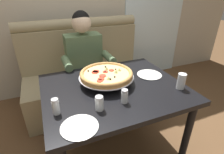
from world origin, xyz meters
TOP-DOWN VIEW (x-y plane):
  - ground_plane at (0.00, 0.00)m, footprint 16.00×16.00m
  - booth_bench at (0.00, 0.93)m, footprint 1.60×0.78m
  - dining_table at (0.00, 0.00)m, footprint 1.15×0.93m
  - diner_main at (-0.06, 0.67)m, footprint 0.54×0.64m
  - pizza at (-0.03, 0.08)m, footprint 0.47×0.47m
  - shaker_pepper_flakes at (-0.48, -0.18)m, footprint 0.05×0.05m
  - shaker_parmesan at (-0.02, -0.23)m, footprint 0.05×0.05m
  - shaker_oregano at (-0.21, -0.25)m, footprint 0.06×0.06m
  - plate_near_left at (-0.37, -0.36)m, footprint 0.23×0.23m
  - plate_near_right at (0.39, 0.07)m, footprint 0.23×0.23m
  - drinking_glass at (0.49, -0.23)m, footprint 0.07×0.07m

SIDE VIEW (x-z plane):
  - ground_plane at x=0.00m, z-range 0.00..0.00m
  - booth_bench at x=0.00m, z-range -0.17..0.96m
  - dining_table at x=0.00m, z-range 0.28..1.04m
  - diner_main at x=-0.06m, z-range 0.07..1.35m
  - plate_near_left at x=-0.37m, z-range 0.75..0.77m
  - plate_near_right at x=0.39m, z-range 0.75..0.77m
  - shaker_oregano at x=-0.21m, z-range 0.75..0.85m
  - shaker_parmesan at x=-0.02m, z-range 0.75..0.85m
  - shaker_pepper_flakes at x=-0.48m, z-range 0.74..0.86m
  - drinking_glass at x=0.49m, z-range 0.75..0.87m
  - pizza at x=-0.03m, z-range 0.78..0.90m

